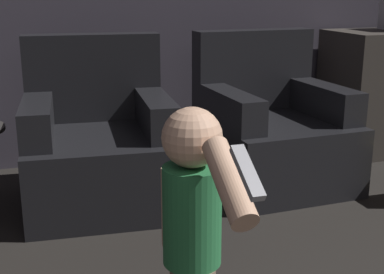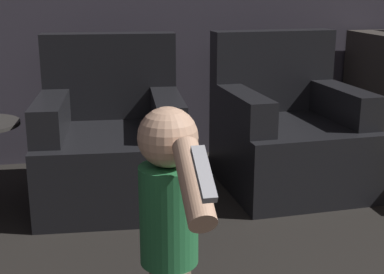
# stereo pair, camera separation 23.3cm
# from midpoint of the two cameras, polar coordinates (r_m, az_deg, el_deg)

# --- Properties ---
(armchair_left) EXTENTS (0.87, 0.91, 0.94)m
(armchair_left) POSITION_cam_midpoint_polar(r_m,az_deg,el_deg) (3.14, -6.50, -0.80)
(armchair_left) COLOR black
(armchair_left) RESTS_ON ground_plane
(armchair_right) EXTENTS (0.85, 0.89, 0.94)m
(armchair_right) POSITION_cam_midpoint_polar(r_m,az_deg,el_deg) (3.41, 12.11, 0.26)
(armchair_right) COLOR black
(armchair_right) RESTS_ON ground_plane
(person_toddler) EXTENTS (0.19, 0.58, 0.86)m
(person_toddler) POSITION_cam_midpoint_polar(r_m,az_deg,el_deg) (1.71, 1.48, -8.50)
(person_toddler) COLOR brown
(person_toddler) RESTS_ON ground_plane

